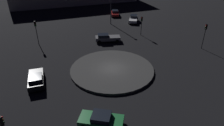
{
  "coord_description": "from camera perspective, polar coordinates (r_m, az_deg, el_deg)",
  "views": [
    {
      "loc": [
        -3.88,
        24.86,
        15.2
      ],
      "look_at": [
        0.0,
        0.0,
        1.16
      ],
      "focal_mm": 32.61,
      "sensor_mm": 36.0,
      "label": 1
    }
  ],
  "objects": [
    {
      "name": "ground_plane",
      "position": [
        29.4,
        -0.0,
        -1.97
      ],
      "size": [
        118.86,
        118.86,
        0.0
      ],
      "primitive_type": "plane",
      "color": "black"
    },
    {
      "name": "roundabout_island",
      "position": [
        29.32,
        -0.0,
        -1.72
      ],
      "size": [
        11.96,
        11.96,
        0.3
      ],
      "primitive_type": "cylinder",
      "color": "#383838",
      "rests_on": "ground_plane"
    },
    {
      "name": "car_white",
      "position": [
        50.14,
        6.03,
        12.25
      ],
      "size": [
        2.04,
        4.26,
        1.43
      ],
      "rotation": [
        0.0,
        0.0,
        1.58
      ],
      "color": "white",
      "rests_on": "ground_plane"
    },
    {
      "name": "car_green",
      "position": [
        20.6,
        -3.04,
        -15.62
      ],
      "size": [
        4.37,
        2.13,
        1.37
      ],
      "rotation": [
        0.0,
        0.0,
        -0.02
      ],
      "color": "#1E7238",
      "rests_on": "ground_plane"
    },
    {
      "name": "car_red",
      "position": [
        54.86,
        0.85,
        13.86
      ],
      "size": [
        2.56,
        4.2,
        1.42
      ],
      "rotation": [
        0.0,
        0.0,
        -1.4
      ],
      "color": "red",
      "rests_on": "ground_plane"
    },
    {
      "name": "car_grey",
      "position": [
        38.5,
        -1.46,
        7.11
      ],
      "size": [
        4.87,
        2.87,
        1.46
      ],
      "rotation": [
        0.0,
        0.0,
        3.4
      ],
      "color": "slate",
      "rests_on": "ground_plane"
    },
    {
      "name": "car_black",
      "position": [
        27.79,
        -20.53,
        -4.27
      ],
      "size": [
        3.55,
        4.74,
        1.43
      ],
      "rotation": [
        0.0,
        0.0,
        -1.12
      ],
      "color": "black",
      "rests_on": "ground_plane"
    },
    {
      "name": "traffic_light_southwest",
      "position": [
        38.1,
        24.65,
        8.01
      ],
      "size": [
        0.4,
        0.37,
        4.41
      ],
      "rotation": [
        0.0,
        0.0,
        0.59
      ],
      "color": "#2D2D2D",
      "rests_on": "ground_plane"
    },
    {
      "name": "traffic_light_south",
      "position": [
        41.28,
        8.3,
        11.28
      ],
      "size": [
        0.34,
        0.38,
        3.82
      ],
      "rotation": [
        0.0,
        0.0,
        1.32
      ],
      "color": "#2D2D2D",
      "rests_on": "ground_plane"
    },
    {
      "name": "traffic_light_southeast",
      "position": [
        38.78,
        -20.55,
        9.1
      ],
      "size": [
        0.39,
        0.37,
        4.35
      ],
      "rotation": [
        0.0,
        0.0,
        2.7
      ],
      "color": "#2D2D2D",
      "rests_on": "ground_plane"
    },
    {
      "name": "streetlamp_south",
      "position": [
        47.11,
        -0.38,
        16.7
      ],
      "size": [
        0.48,
        0.48,
        8.01
      ],
      "color": "#4C4C51",
      "rests_on": "ground_plane"
    }
  ]
}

